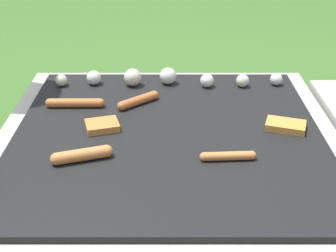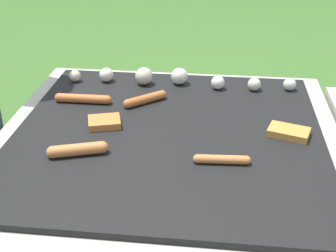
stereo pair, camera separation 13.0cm
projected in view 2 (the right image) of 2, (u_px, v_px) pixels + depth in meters
The scene contains 9 objects.
ground_plane at pixel (168, 240), 1.50m from camera, with size 14.00×14.00×0.00m, color #3D6628.
grill at pixel (168, 191), 1.40m from camera, with size 0.98×0.98×0.40m.
sausage_front_center at pixel (145, 99), 1.47m from camera, with size 0.13×0.11×0.03m.
sausage_back_left at pixel (222, 159), 1.16m from camera, with size 0.14×0.03×0.02m.
sausage_mid_right at pixel (83, 99), 1.47m from camera, with size 0.18×0.03×0.03m.
sausage_back_right at pixel (78, 150), 1.20m from camera, with size 0.15×0.07×0.03m.
bread_slice_left at pixel (104, 122), 1.34m from camera, with size 0.11×0.10×0.02m.
bread_slice_right at pixel (289, 132), 1.29m from camera, with size 0.12×0.10×0.02m.
mushroom_row at pixel (173, 78), 1.59m from camera, with size 0.77×0.08×0.06m.
Camera 2 is at (0.13, -1.14, 1.03)m, focal length 50.00 mm.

